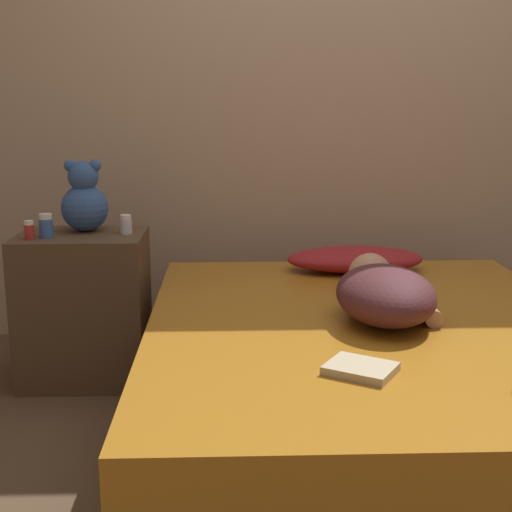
{
  "coord_description": "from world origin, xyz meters",
  "views": [
    {
      "loc": [
        -0.47,
        -2.3,
        1.18
      ],
      "look_at": [
        -0.38,
        0.23,
        0.61
      ],
      "focal_mm": 50.0,
      "sensor_mm": 36.0,
      "label": 1
    }
  ],
  "objects_px": {
    "book": "(361,369)",
    "pillow": "(355,259)",
    "teddy_bear": "(84,200)",
    "bottle_clear": "(126,224)",
    "bottle_blue": "(46,226)",
    "bottle_red": "(29,230)",
    "person_lying": "(384,292)"
  },
  "relations": [
    {
      "from": "bottle_clear",
      "to": "bottle_red",
      "type": "distance_m",
      "value": 0.38
    },
    {
      "from": "pillow",
      "to": "teddy_bear",
      "type": "xyz_separation_m",
      "value": [
        -1.15,
        -0.06,
        0.27
      ]
    },
    {
      "from": "person_lying",
      "to": "bottle_clear",
      "type": "height_order",
      "value": "bottle_clear"
    },
    {
      "from": "pillow",
      "to": "bottle_blue",
      "type": "xyz_separation_m",
      "value": [
        -1.28,
        -0.2,
        0.19
      ]
    },
    {
      "from": "pillow",
      "to": "bottle_clear",
      "type": "height_order",
      "value": "bottle_clear"
    },
    {
      "from": "bottle_clear",
      "to": "bottle_blue",
      "type": "height_order",
      "value": "bottle_blue"
    },
    {
      "from": "bottle_blue",
      "to": "bottle_clear",
      "type": "bearing_deg",
      "value": 13.63
    },
    {
      "from": "bottle_red",
      "to": "person_lying",
      "type": "bearing_deg",
      "value": -18.49
    },
    {
      "from": "person_lying",
      "to": "bottle_blue",
      "type": "xyz_separation_m",
      "value": [
        -1.26,
        0.48,
        0.15
      ]
    },
    {
      "from": "bottle_red",
      "to": "teddy_bear",
      "type": "bearing_deg",
      "value": 42.4
    },
    {
      "from": "pillow",
      "to": "bottle_red",
      "type": "height_order",
      "value": "bottle_red"
    },
    {
      "from": "person_lying",
      "to": "teddy_bear",
      "type": "xyz_separation_m",
      "value": [
        -1.14,
        0.61,
        0.24
      ]
    },
    {
      "from": "bottle_blue",
      "to": "pillow",
      "type": "bearing_deg",
      "value": 8.77
    },
    {
      "from": "person_lying",
      "to": "teddy_bear",
      "type": "relative_size",
      "value": 2.16
    },
    {
      "from": "pillow",
      "to": "bottle_clear",
      "type": "bearing_deg",
      "value": -172.79
    },
    {
      "from": "bottle_clear",
      "to": "teddy_bear",
      "type": "bearing_deg",
      "value": 160.49
    },
    {
      "from": "pillow",
      "to": "person_lying",
      "type": "distance_m",
      "value": 0.68
    },
    {
      "from": "bottle_red",
      "to": "pillow",
      "type": "bearing_deg",
      "value": 9.82
    },
    {
      "from": "person_lying",
      "to": "bottle_red",
      "type": "xyz_separation_m",
      "value": [
        -1.32,
        0.44,
        0.14
      ]
    },
    {
      "from": "bottle_blue",
      "to": "bottle_red",
      "type": "bearing_deg",
      "value": -149.61
    },
    {
      "from": "bottle_red",
      "to": "book",
      "type": "xyz_separation_m",
      "value": [
        1.15,
        -0.95,
        -0.22
      ]
    },
    {
      "from": "bottle_clear",
      "to": "pillow",
      "type": "bearing_deg",
      "value": 7.21
    },
    {
      "from": "book",
      "to": "bottle_blue",
      "type": "bearing_deg",
      "value": 138.12
    },
    {
      "from": "pillow",
      "to": "bottle_blue",
      "type": "height_order",
      "value": "bottle_blue"
    },
    {
      "from": "bottle_clear",
      "to": "book",
      "type": "distance_m",
      "value": 1.34
    },
    {
      "from": "teddy_bear",
      "to": "bottle_red",
      "type": "relative_size",
      "value": 4.0
    },
    {
      "from": "book",
      "to": "pillow",
      "type": "bearing_deg",
      "value": 81.05
    },
    {
      "from": "person_lying",
      "to": "bottle_red",
      "type": "relative_size",
      "value": 8.63
    },
    {
      "from": "person_lying",
      "to": "bottle_clear",
      "type": "distance_m",
      "value": 1.11
    },
    {
      "from": "bottle_blue",
      "to": "book",
      "type": "relative_size",
      "value": 0.42
    },
    {
      "from": "pillow",
      "to": "teddy_bear",
      "type": "bearing_deg",
      "value": -177.0
    },
    {
      "from": "bottle_clear",
      "to": "bottle_red",
      "type": "bearing_deg",
      "value": -163.45
    }
  ]
}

